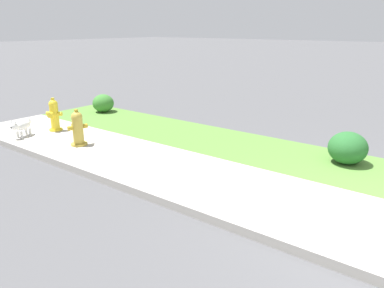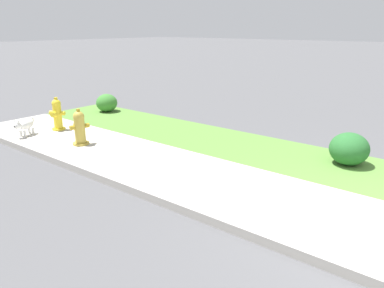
{
  "view_description": "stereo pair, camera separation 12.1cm",
  "coord_description": "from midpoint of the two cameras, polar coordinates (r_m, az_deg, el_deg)",
  "views": [
    {
      "loc": [
        0.22,
        -4.39,
        2.28
      ],
      "look_at": [
        -3.41,
        0.33,
        0.4
      ],
      "focal_mm": 35.0,
      "sensor_mm": 36.0,
      "label": 1
    },
    {
      "loc": [
        0.31,
        -4.32,
        2.28
      ],
      "look_at": [
        -3.41,
        0.33,
        0.4
      ],
      "focal_mm": 35.0,
      "sensor_mm": 36.0,
      "label": 2
    }
  ],
  "objects": [
    {
      "name": "fire_hydrant_at_driveway",
      "position": [
        9.03,
        -20.62,
        4.13
      ],
      "size": [
        0.37,
        0.35,
        0.76
      ],
      "rotation": [
        0.0,
        0.0,
        3.59
      ],
      "color": "yellow",
      "rests_on": "ground"
    },
    {
      "name": "fire_hydrant_mid_block",
      "position": [
        7.75,
        -17.46,
        2.28
      ],
      "size": [
        0.38,
        0.4,
        0.74
      ],
      "rotation": [
        0.0,
        0.0,
        1.3
      ],
      "color": "gold",
      "rests_on": "ground"
    },
    {
      "name": "shrub_bush_far_verge",
      "position": [
        10.71,
        -13.69,
        6.06
      ],
      "size": [
        0.58,
        0.58,
        0.49
      ],
      "color": "#3D7F33",
      "rests_on": "ground"
    },
    {
      "name": "small_white_dog",
      "position": [
        8.8,
        -24.95,
        2.49
      ],
      "size": [
        0.31,
        0.54,
        0.43
      ],
      "rotation": [
        0.0,
        0.0,
        5.03
      ],
      "color": "white",
      "rests_on": "ground"
    },
    {
      "name": "shrub_bush_near_lamp",
      "position": [
        6.95,
        22.18,
        -0.56
      ],
      "size": [
        0.66,
        0.66,
        0.56
      ],
      "color": "#28662D",
      "rests_on": "ground"
    }
  ]
}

